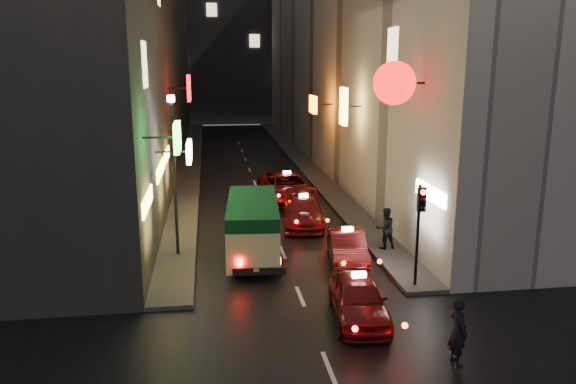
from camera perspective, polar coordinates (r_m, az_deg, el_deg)
name	(u,v)px	position (r m, az deg, el deg)	size (l,w,h in m)	color
building_left	(133,41)	(42.93, -15.50, 14.54)	(7.44, 52.00, 18.00)	#33312F
building_right	(351,42)	(43.98, 6.39, 14.87)	(7.91, 52.00, 18.00)	beige
building_far	(228,34)	(74.73, -6.15, 15.67)	(30.00, 10.00, 22.00)	#323237
sidewalk_left	(191,163)	(43.29, -9.85, 2.92)	(1.50, 52.00, 0.15)	#4A4845
sidewalk_right	(301,160)	(43.84, 1.33, 3.24)	(1.50, 52.00, 0.15)	#4A4845
minibus	(253,222)	(21.99, -3.62, -3.07)	(2.32, 5.59, 2.35)	#DFDD8B
taxi_near	(358,295)	(17.28, 7.16, -10.30)	(2.44, 4.99, 1.70)	maroon
taxi_second	(347,244)	(21.84, 6.03, -5.30)	(2.48, 4.80, 1.63)	maroon
taxi_third	(303,209)	(26.70, 1.58, -1.69)	(2.61, 5.12, 1.73)	maroon
taxi_far	(287,185)	(31.28, -0.10, 0.72)	(2.82, 5.75, 1.94)	maroon
pedestrian_crossing	(458,327)	(15.31, 16.91, -12.96)	(0.67, 0.43, 2.05)	black
pedestrian_sidewalk	(385,226)	(23.12, 9.85, -3.38)	(0.73, 0.45, 1.93)	black
traffic_light	(420,214)	(19.04, 13.28, -2.21)	(0.26, 0.43, 3.50)	black
lamp_post	(174,165)	(21.99, -11.52, 2.69)	(0.28, 0.28, 6.22)	black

